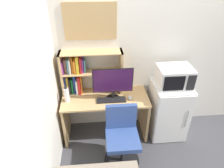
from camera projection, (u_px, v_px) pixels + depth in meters
name	position (u px, v px, depth m)	size (l,w,h in m)	color
wall_back	(188.00, 52.00, 3.06)	(6.40, 0.04, 2.60)	silver
wall_left	(21.00, 145.00, 1.55)	(0.04, 4.40, 2.60)	silver
desk	(105.00, 109.00, 3.13)	(1.30, 0.56, 0.75)	tan
hutch_bookshelf	(82.00, 72.00, 2.95)	(0.90, 0.22, 0.67)	tan
monitor	(113.00, 82.00, 2.84)	(0.58, 0.20, 0.50)	black
keyboard	(111.00, 100.00, 2.93)	(0.43, 0.13, 0.02)	black
computer_mouse	(130.00, 98.00, 2.97)	(0.06, 0.10, 0.04)	silver
water_bottle	(67.00, 95.00, 2.87)	(0.07, 0.07, 0.24)	silver
mini_fridge	(168.00, 110.00, 3.20)	(0.55, 0.56, 0.93)	white
microwave	(174.00, 77.00, 2.88)	(0.48, 0.38, 0.30)	silver
desk_chair	(122.00, 140.00, 2.77)	(0.51, 0.51, 0.89)	black
wall_corkboard	(90.00, 21.00, 2.65)	(0.71, 0.02, 0.49)	tan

